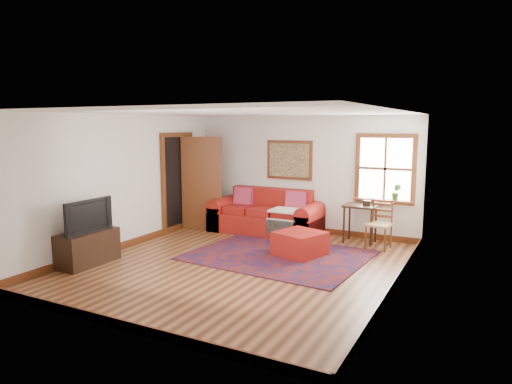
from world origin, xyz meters
The scene contains 13 objects.
ground centered at (0.00, 0.00, 0.00)m, with size 5.50×5.50×0.00m, color #492413.
room_envelope centered at (0.00, 0.02, 1.65)m, with size 5.04×5.54×2.52m.
window centered at (1.78, 2.70, 1.31)m, with size 1.18×0.20×1.38m.
doorway centered at (-2.21, 1.78, 1.07)m, with size 0.89×1.08×2.14m.
framed_artwork centered at (-0.30, 2.71, 1.55)m, with size 1.05×0.07×0.85m.
persian_rug centered at (0.35, 0.77, 0.01)m, with size 2.96×2.37×0.02m, color #61160D.
red_leather_sofa centered at (-0.64, 2.29, 0.31)m, with size 2.38×0.98×0.93m.
red_ottoman centered at (0.67, 0.96, 0.21)m, with size 0.75×0.75×0.43m, color maroon.
side_table centered at (1.38, 2.34, 0.63)m, with size 0.63×0.47×0.75m.
ladder_back_chair centered at (1.82, 2.13, 0.49)m, with size 0.47×0.45×0.91m.
media_cabinet centered at (-2.25, -1.15, 0.28)m, with size 0.46×1.03×0.56m, color black.
television centered at (-2.23, -1.20, 0.84)m, with size 0.95×0.12×0.55m, color black.
candle_hurricane centered at (-2.20, -0.80, 0.65)m, with size 0.12×0.12×0.18m.
Camera 1 is at (3.61, -6.38, 2.31)m, focal length 32.00 mm.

